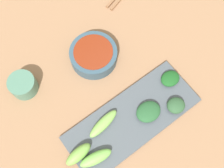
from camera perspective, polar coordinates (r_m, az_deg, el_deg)
The scene contains 10 objects.
tabletop at distance 0.80m, azimuth 0.63°, elevation -0.43°, with size 2.10×2.10×0.02m, color #8E684A.
sauce_bowl at distance 0.80m, azimuth -3.86°, elevation 5.98°, with size 0.14×0.14×0.05m.
serving_plate at distance 0.76m, azimuth 4.11°, elevation -7.14°, with size 0.15×0.37×0.01m, color #444C54.
broccoli_stalk_0 at distance 0.72m, azimuth -6.94°, elevation -14.19°, with size 0.03×0.08×0.03m, color #6EA244.
broccoli_leafy_1 at distance 0.75m, azimuth 7.52°, elevation -5.68°, with size 0.06×0.07×0.02m, color #23502C.
broccoli_leafy_2 at distance 0.76m, azimuth 13.06°, elevation -4.33°, with size 0.05×0.05×0.02m, color #294E2E.
broccoli_stalk_3 at distance 0.72m, azimuth -3.35°, elevation -15.01°, with size 0.03×0.09×0.03m, color #6DB04A.
broccoli_stalk_4 at distance 0.73m, azimuth -1.81°, elevation -8.17°, with size 0.03×0.10×0.02m, color #74A94C.
broccoli_leafy_5 at distance 0.79m, azimuth 11.92°, elevation 1.11°, with size 0.05×0.06×0.02m, color #174D1D.
tea_cup at distance 0.80m, azimuth -17.86°, elevation -0.21°, with size 0.07×0.07×0.05m, color #487562.
Camera 1 is at (0.22, -0.17, 0.76)m, focal length 44.32 mm.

